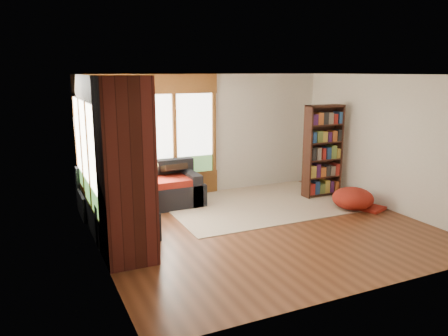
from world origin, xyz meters
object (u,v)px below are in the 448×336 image
object	(u,v)px
area_rug	(255,203)
dog_brindle	(127,183)
brick_chimney	(126,172)
sectional_sofa	(128,199)
pouf	(353,198)
bookshelf	(323,151)
dog_tan	(139,175)

from	to	relation	value
area_rug	dog_brindle	size ratio (longest dim) A/B	4.21
brick_chimney	dog_brindle	bearing A→B (deg)	77.56
sectional_sofa	area_rug	size ratio (longest dim) A/B	0.61
dog_brindle	area_rug	bearing A→B (deg)	-88.75
area_rug	pouf	distance (m)	1.94
area_rug	pouf	xyz separation A→B (m)	(1.54, -1.16, 0.22)
bookshelf	brick_chimney	bearing A→B (deg)	-161.03
area_rug	bookshelf	size ratio (longest dim) A/B	1.83
dog_tan	sectional_sofa	bearing A→B (deg)	114.33
dog_tan	dog_brindle	world-z (taller)	dog_tan
pouf	bookshelf	bearing A→B (deg)	88.56
brick_chimney	dog_tan	bearing A→B (deg)	71.68
area_rug	bookshelf	xyz separation A→B (m)	(1.57, -0.12, 0.98)
sectional_sofa	dog_brindle	distance (m)	0.73
pouf	dog_brindle	distance (m)	4.33
brick_chimney	area_rug	size ratio (longest dim) A/B	0.72
pouf	dog_brindle	size ratio (longest dim) A/B	0.93
brick_chimney	pouf	bearing A→B (deg)	6.60
area_rug	pouf	world-z (taller)	pouf
brick_chimney	area_rug	xyz separation A→B (m)	(2.97, 1.69, -1.29)
sectional_sofa	bookshelf	bearing A→B (deg)	-10.94
bookshelf	pouf	distance (m)	1.28
sectional_sofa	area_rug	xyz separation A→B (m)	(2.53, -0.36, -0.30)
sectional_sofa	pouf	distance (m)	4.34
area_rug	brick_chimney	bearing A→B (deg)	-150.44
dog_tan	dog_brindle	distance (m)	0.48
brick_chimney	pouf	distance (m)	4.67
pouf	dog_brindle	bearing A→B (deg)	166.95
sectional_sofa	dog_tan	size ratio (longest dim) A/B	2.25
bookshelf	dog_tan	distance (m)	3.94
sectional_sofa	brick_chimney	bearing A→B (deg)	-106.44
dog_brindle	bookshelf	bearing A→B (deg)	-91.99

